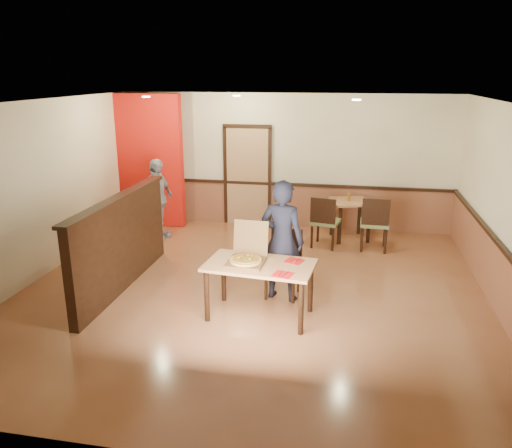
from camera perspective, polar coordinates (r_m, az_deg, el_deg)
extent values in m
plane|color=#A2643F|center=(7.69, -0.36, -7.65)|extent=(7.00, 7.00, 0.00)
plane|color=black|center=(7.00, -0.41, 13.65)|extent=(7.00, 7.00, 0.00)
plane|color=#F7ECC1|center=(10.60, 3.33, 7.16)|extent=(7.00, 0.00, 7.00)
plane|color=#F7ECC1|center=(8.60, -23.96, 3.38)|extent=(0.00, 7.00, 7.00)
plane|color=#F7ECC1|center=(7.41, 27.24, 0.93)|extent=(0.00, 7.00, 7.00)
cube|color=brown|center=(10.78, 3.22, 2.15)|extent=(7.00, 0.04, 0.90)
cube|color=black|center=(10.65, 3.25, 4.57)|extent=(7.00, 0.06, 0.06)
cube|color=brown|center=(7.69, 26.07, -5.87)|extent=(0.04, 7.00, 0.90)
cube|color=black|center=(7.52, 26.38, -2.55)|extent=(0.06, 7.00, 0.06)
cube|color=tan|center=(10.76, -0.98, 5.44)|extent=(0.90, 0.06, 2.10)
cube|color=black|center=(7.87, -15.11, -2.20)|extent=(0.14, 3.00, 1.40)
cube|color=black|center=(7.67, -15.52, 2.89)|extent=(0.20, 3.10, 0.05)
cube|color=red|center=(10.89, -12.46, 7.06)|extent=(1.60, 0.20, 2.78)
cylinder|color=#FFD4B2|center=(9.41, -12.45, 14.02)|extent=(0.14, 0.14, 0.02)
cylinder|color=#FFD4B2|center=(9.61, -2.24, 14.44)|extent=(0.14, 0.14, 0.02)
cylinder|color=#FFD4B2|center=(8.37, 11.42, 13.75)|extent=(0.14, 0.14, 0.02)
cube|color=tan|center=(6.65, 0.43, -4.72)|extent=(1.50, 0.95, 0.04)
cylinder|color=black|center=(6.71, -5.64, -8.18)|extent=(0.07, 0.07, 0.73)
cylinder|color=black|center=(7.27, -3.71, -6.07)|extent=(0.07, 0.07, 0.73)
cylinder|color=black|center=(6.38, 5.18, -9.56)|extent=(0.07, 0.07, 0.73)
cylinder|color=black|center=(6.97, 6.26, -7.21)|extent=(0.07, 0.07, 0.73)
cube|color=olive|center=(7.36, 3.10, -4.70)|extent=(0.53, 0.53, 0.06)
cube|color=black|center=(7.48, 3.53, -2.19)|extent=(0.47, 0.09, 0.47)
cylinder|color=black|center=(7.34, 1.15, -7.11)|extent=(0.05, 0.05, 0.43)
cylinder|color=black|center=(7.70, 1.95, -5.92)|extent=(0.05, 0.05, 0.43)
cylinder|color=black|center=(7.25, 4.26, -7.46)|extent=(0.05, 0.05, 0.43)
cylinder|color=black|center=(7.61, 4.92, -6.24)|extent=(0.05, 0.05, 0.43)
cube|color=olive|center=(9.53, 7.97, 0.29)|extent=(0.59, 0.59, 0.06)
cube|color=black|center=(9.25, 7.66, 1.51)|extent=(0.47, 0.14, 0.47)
cylinder|color=black|center=(9.76, 9.38, -1.10)|extent=(0.05, 0.05, 0.43)
cylinder|color=black|center=(9.38, 8.77, -1.81)|extent=(0.05, 0.05, 0.43)
cylinder|color=black|center=(9.85, 7.08, -0.81)|extent=(0.05, 0.05, 0.43)
cylinder|color=black|center=(9.48, 6.39, -1.51)|extent=(0.05, 0.05, 0.43)
cube|color=olive|center=(9.53, 13.38, 0.10)|extent=(0.52, 0.52, 0.07)
cube|color=black|center=(9.23, 13.53, 1.34)|extent=(0.49, 0.05, 0.49)
cylinder|color=black|center=(9.83, 14.47, -1.23)|extent=(0.05, 0.05, 0.45)
cylinder|color=black|center=(9.43, 14.58, -2.03)|extent=(0.05, 0.05, 0.45)
cylinder|color=black|center=(9.81, 12.00, -1.09)|extent=(0.05, 0.05, 0.45)
cylinder|color=black|center=(9.41, 12.01, -1.88)|extent=(0.05, 0.05, 0.45)
cube|color=tan|center=(9.98, 10.79, 2.55)|extent=(0.92, 0.92, 0.04)
cylinder|color=black|center=(9.74, 9.56, -0.16)|extent=(0.07, 0.07, 0.75)
cylinder|color=black|center=(10.27, 8.67, 0.79)|extent=(0.07, 0.07, 0.75)
cylinder|color=black|center=(9.92, 12.74, -0.04)|extent=(0.07, 0.07, 0.75)
cylinder|color=black|center=(10.43, 11.71, 0.88)|extent=(0.07, 0.07, 0.75)
imported|color=black|center=(7.15, 3.01, -1.93)|extent=(0.73, 0.56, 1.78)
imported|color=#9A99A2|center=(10.02, -11.25, 2.78)|extent=(0.62, 1.01, 1.60)
cube|color=brown|center=(6.64, -1.18, -4.41)|extent=(0.50, 0.50, 0.04)
cube|color=brown|center=(6.81, -0.60, -1.58)|extent=(0.48, 0.11, 0.47)
cylinder|color=gold|center=(6.63, -1.18, -4.15)|extent=(0.56, 0.56, 0.03)
cube|color=red|center=(6.31, 3.07, -5.79)|extent=(0.28, 0.28, 0.01)
cylinder|color=silver|center=(6.31, 2.80, -5.72)|extent=(0.06, 0.20, 0.01)
cube|color=silver|center=(6.30, 3.34, -5.78)|extent=(0.07, 0.21, 0.00)
cube|color=red|center=(6.75, 4.39, -4.24)|extent=(0.29, 0.29, 0.01)
cylinder|color=silver|center=(6.75, 4.13, -4.17)|extent=(0.07, 0.19, 0.01)
cube|color=silver|center=(6.75, 4.64, -4.22)|extent=(0.08, 0.20, 0.00)
cylinder|color=brown|center=(9.94, 10.56, 3.07)|extent=(0.06, 0.06, 0.15)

